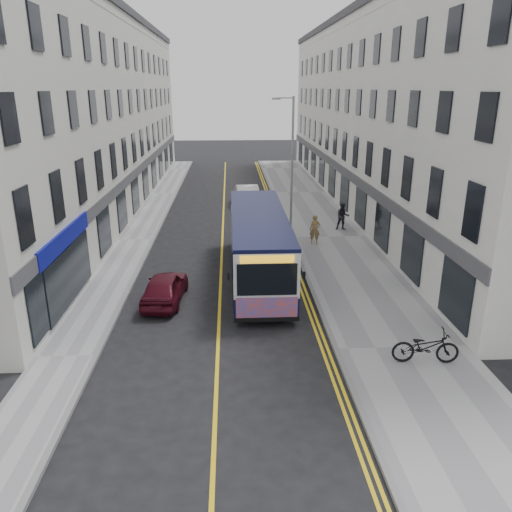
{
  "coord_description": "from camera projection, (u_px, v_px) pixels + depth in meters",
  "views": [
    {
      "loc": [
        0.51,
        -15.97,
        8.48
      ],
      "look_at": [
        1.57,
        4.28,
        1.6
      ],
      "focal_mm": 35.0,
      "sensor_mm": 36.0,
      "label": 1
    }
  ],
  "objects": [
    {
      "name": "ground",
      "position": [
        218.0,
        338.0,
        17.8
      ],
      "size": [
        140.0,
        140.0,
        0.0
      ],
      "primitive_type": "plane",
      "color": "black",
      "rests_on": "ground"
    },
    {
      "name": "pavement_east",
      "position": [
        328.0,
        237.0,
        29.44
      ],
      "size": [
        4.5,
        64.0,
        0.12
      ],
      "primitive_type": "cube",
      "color": "#969699",
      "rests_on": "ground"
    },
    {
      "name": "pavement_west",
      "position": [
        136.0,
        240.0,
        28.88
      ],
      "size": [
        2.0,
        64.0,
        0.12
      ],
      "primitive_type": "cube",
      "color": "#969699",
      "rests_on": "ground"
    },
    {
      "name": "kerb_east",
      "position": [
        290.0,
        238.0,
        29.32
      ],
      "size": [
        0.18,
        64.0,
        0.13
      ],
      "primitive_type": "cube",
      "color": "slate",
      "rests_on": "ground"
    },
    {
      "name": "kerb_west",
      "position": [
        153.0,
        240.0,
        28.93
      ],
      "size": [
        0.18,
        64.0,
        0.13
      ],
      "primitive_type": "cube",
      "color": "slate",
      "rests_on": "ground"
    },
    {
      "name": "road_centre_line",
      "position": [
        222.0,
        240.0,
        29.15
      ],
      "size": [
        0.12,
        64.0,
        0.01
      ],
      "primitive_type": "cube",
      "color": "yellow",
      "rests_on": "ground"
    },
    {
      "name": "road_dbl_yellow_inner",
      "position": [
        283.0,
        239.0,
        29.32
      ],
      "size": [
        0.1,
        64.0,
        0.01
      ],
      "primitive_type": "cube",
      "color": "yellow",
      "rests_on": "ground"
    },
    {
      "name": "road_dbl_yellow_outer",
      "position": [
        286.0,
        239.0,
        29.33
      ],
      "size": [
        0.1,
        64.0,
        0.01
      ],
      "primitive_type": "cube",
      "color": "yellow",
      "rests_on": "ground"
    },
    {
      "name": "terrace_east",
      "position": [
        381.0,
        116.0,
        36.14
      ],
      "size": [
        6.0,
        46.0,
        13.0
      ],
      "primitive_type": "cube",
      "color": "white",
      "rests_on": "ground"
    },
    {
      "name": "terrace_west",
      "position": [
        94.0,
        117.0,
        35.12
      ],
      "size": [
        6.0,
        46.0,
        13.0
      ],
      "primitive_type": "cube",
      "color": "beige",
      "rests_on": "ground"
    },
    {
      "name": "streetlamp",
      "position": [
        291.0,
        159.0,
        29.84
      ],
      "size": [
        1.32,
        0.18,
        8.0
      ],
      "color": "gray",
      "rests_on": "ground"
    },
    {
      "name": "city_bus",
      "position": [
        259.0,
        243.0,
        22.88
      ],
      "size": [
        2.48,
        10.61,
        3.08
      ],
      "color": "black",
      "rests_on": "ground"
    },
    {
      "name": "bicycle",
      "position": [
        426.0,
        347.0,
        15.81
      ],
      "size": [
        2.17,
        0.93,
        1.11
      ],
      "primitive_type": "imported",
      "rotation": [
        0.0,
        0.0,
        1.48
      ],
      "color": "black",
      "rests_on": "pavement_east"
    },
    {
      "name": "pedestrian_near",
      "position": [
        315.0,
        230.0,
        27.83
      ],
      "size": [
        0.66,
        0.49,
        1.63
      ],
      "primitive_type": "imported",
      "rotation": [
        0.0,
        0.0,
        -0.18
      ],
      "color": "olive",
      "rests_on": "pavement_east"
    },
    {
      "name": "pedestrian_far",
      "position": [
        343.0,
        216.0,
        30.57
      ],
      "size": [
        0.84,
        0.67,
        1.67
      ],
      "primitive_type": "imported",
      "rotation": [
        0.0,
        0.0,
        -0.06
      ],
      "color": "black",
      "rests_on": "pavement_east"
    },
    {
      "name": "car_white",
      "position": [
        248.0,
        197.0,
        37.02
      ],
      "size": [
        1.89,
        4.71,
        1.52
      ],
      "primitive_type": "imported",
      "rotation": [
        0.0,
        0.0,
        0.06
      ],
      "color": "silver",
      "rests_on": "ground"
    },
    {
      "name": "car_maroon",
      "position": [
        165.0,
        287.0,
        20.58
      ],
      "size": [
        1.81,
        3.85,
        1.27
      ],
      "primitive_type": "imported",
      "rotation": [
        0.0,
        0.0,
        3.06
      ],
      "color": "#490C19",
      "rests_on": "ground"
    }
  ]
}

